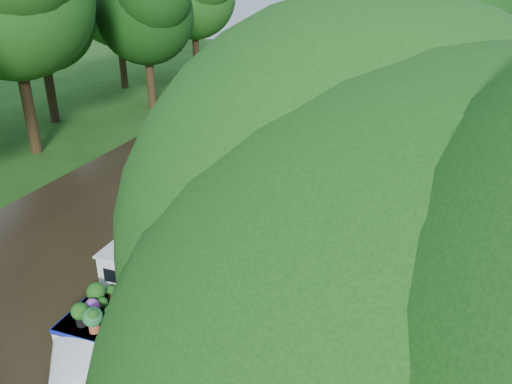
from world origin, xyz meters
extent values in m
plane|color=#1A4912|center=(0.00, 0.00, 0.00)|extent=(100.00, 100.00, 0.00)
cube|color=black|center=(-6.00, 0.00, 0.01)|extent=(10.00, 100.00, 0.02)
cube|color=#482E21|center=(1.20, 0.00, 0.01)|extent=(2.20, 100.00, 0.03)
cube|color=white|center=(-2.25, -1.90, 0.40)|extent=(2.20, 12.00, 0.75)
cube|color=#101D94|center=(-2.25, -1.90, 0.71)|extent=(2.24, 12.04, 0.12)
cube|color=white|center=(-2.25, -2.70, 1.29)|extent=(1.80, 7.00, 1.05)
cube|color=white|center=(-2.25, -2.70, 1.85)|extent=(1.90, 7.10, 0.06)
cube|color=black|center=(-1.34, -2.70, 1.37)|extent=(0.03, 6.40, 0.38)
cube|color=black|center=(-3.16, -2.70, 1.37)|extent=(0.03, 6.40, 0.38)
cube|color=black|center=(-2.25, 2.40, 1.92)|extent=(1.90, 2.40, 0.10)
cube|color=white|center=(-1.10, -7.30, 1.07)|extent=(0.04, 0.45, 0.55)
imported|color=#164713|center=(-2.45, -5.42, 2.09)|extent=(0.25, 0.20, 0.42)
imported|color=#164713|center=(-1.95, -3.90, 2.08)|extent=(0.31, 0.31, 0.40)
cylinder|color=black|center=(3.80, 3.00, 2.27)|extent=(0.56, 0.56, 4.55)
sphere|color=black|center=(3.80, 3.00, 6.23)|extent=(4.80, 4.80, 4.80)
sphere|color=black|center=(4.76, 2.28, 7.19)|extent=(3.60, 3.60, 3.60)
sphere|color=black|center=(2.96, 3.84, 6.95)|extent=(3.84, 3.84, 3.84)
cylinder|color=black|center=(4.50, 15.00, 1.92)|extent=(0.56, 0.56, 3.85)
sphere|color=#164713|center=(4.50, 15.00, 5.95)|extent=(6.00, 6.00, 6.00)
sphere|color=#164713|center=(5.70, 14.10, 7.15)|extent=(4.50, 4.50, 4.50)
sphere|color=#164713|center=(3.45, 16.05, 6.85)|extent=(4.80, 4.80, 4.80)
cylinder|color=black|center=(4.00, 26.00, 2.10)|extent=(0.56, 0.56, 4.20)
sphere|color=black|center=(4.00, 26.00, 6.51)|extent=(6.60, 6.60, 6.60)
sphere|color=#164713|center=(4.02, -11.02, 6.30)|extent=(4.48, 4.48, 4.48)
cylinder|color=black|center=(-14.50, 4.00, 2.45)|extent=(0.56, 0.56, 4.90)
cylinder|color=black|center=(-13.50, 14.00, 1.92)|extent=(0.56, 0.56, 3.85)
sphere|color=black|center=(-13.50, 14.00, 6.02)|extent=(6.20, 6.20, 6.20)
cylinder|color=black|center=(-15.00, 24.00, 2.19)|extent=(0.56, 0.56, 4.38)
cylinder|color=black|center=(-17.50, 9.00, 2.01)|extent=(0.56, 0.56, 4.02)
sphere|color=black|center=(-17.50, 9.00, 6.26)|extent=(6.40, 6.40, 6.40)
cylinder|color=black|center=(-19.00, 19.00, 2.10)|extent=(0.56, 0.56, 4.20)
sphere|color=#164713|center=(-19.00, 19.00, 6.58)|extent=(6.80, 6.80, 6.80)
cube|color=black|center=(-1.88, 16.94, 0.34)|extent=(2.26, 6.47, 0.64)
cube|color=black|center=(-1.88, 16.40, 1.03)|extent=(1.74, 3.79, 0.75)
imported|color=#E15C92|center=(1.26, 20.69, 0.83)|extent=(0.69, 0.58, 1.60)
imported|color=black|center=(1.31, 23.31, 0.83)|extent=(0.80, 0.64, 1.59)
imported|color=#236A20|center=(-0.11, 0.53, 0.19)|extent=(0.42, 0.40, 0.38)
camera|label=1|loc=(4.51, -15.23, 8.62)|focal=35.00mm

